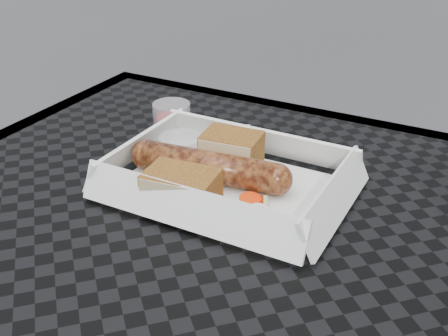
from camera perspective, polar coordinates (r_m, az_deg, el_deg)
food_tray at (r=0.60m, az=0.45°, el=-1.95°), size 0.22×0.15×0.00m
bratwurst at (r=0.60m, az=-1.53°, el=0.12°), size 0.18×0.05×0.03m
bread_near at (r=0.63m, az=0.78°, el=1.79°), size 0.07×0.05×0.04m
bread_far at (r=0.56m, az=-4.33°, el=-2.08°), size 0.08×0.06×0.04m
veg_garnish at (r=0.56m, az=3.14°, el=-4.16°), size 0.03×0.03×0.00m
napkin at (r=0.70m, az=-2.22°, el=2.39°), size 0.16×0.16×0.00m
condiment_cup_sauce at (r=0.75m, az=-5.34°, el=5.45°), size 0.05×0.05×0.03m
condiment_cup_empty at (r=0.66m, az=-4.42°, el=2.00°), size 0.05×0.05×0.03m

